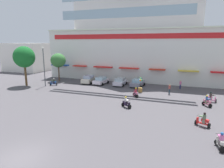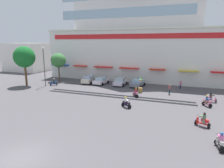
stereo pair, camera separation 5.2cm
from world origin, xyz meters
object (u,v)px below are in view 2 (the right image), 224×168
(plaza_tree_0, at_px, (58,60))
(streetlamp_near, at_px, (44,64))
(plaza_tree_2, at_px, (24,57))
(scooter_rider_1, at_px, (126,103))
(scooter_rider_2, at_px, (54,82))
(pedestrian_0, at_px, (180,84))
(balloon_vendor_cart, at_px, (140,87))
(parked_car_1, at_px, (101,81))
(parked_car_2, at_px, (120,82))
(scooter_rider_0, at_px, (220,142))
(scooter_rider_7, at_px, (211,98))
(scooter_rider_6, at_px, (136,93))
(pedestrian_1, at_px, (170,89))
(scooter_rider_4, at_px, (207,102))
(parked_car_3, at_px, (138,83))
(scooter_rider_3, at_px, (203,121))
(parked_car_0, at_px, (89,79))

(plaza_tree_0, xyz_separation_m, streetlamp_near, (0.62, -5.45, -0.17))
(plaza_tree_2, relative_size, scooter_rider_1, 5.11)
(scooter_rider_2, xyz_separation_m, pedestrian_0, (23.51, 5.62, 0.29))
(balloon_vendor_cart, bearing_deg, parked_car_1, 157.86)
(scooter_rider_2, bearing_deg, parked_car_2, 20.39)
(parked_car_1, bearing_deg, streetlamp_near, -150.02)
(scooter_rider_0, height_order, scooter_rider_7, scooter_rider_7)
(pedestrian_0, distance_m, balloon_vendor_cart, 8.00)
(scooter_rider_1, bearing_deg, scooter_rider_6, 90.71)
(plaza_tree_2, relative_size, scooter_rider_0, 5.10)
(scooter_rider_1, bearing_deg, parked_car_1, 125.80)
(scooter_rider_1, bearing_deg, pedestrian_1, 61.72)
(scooter_rider_1, bearing_deg, scooter_rider_4, 22.67)
(scooter_rider_1, relative_size, scooter_rider_6, 1.00)
(parked_car_3, xyz_separation_m, scooter_rider_7, (12.12, -6.18, -0.14))
(parked_car_2, distance_m, parked_car_3, 3.46)
(scooter_rider_2, bearing_deg, balloon_vendor_cart, 2.65)
(plaza_tree_0, distance_m, plaza_tree_2, 7.16)
(plaza_tree_2, height_order, scooter_rider_0, plaza_tree_2)
(scooter_rider_2, relative_size, pedestrian_1, 0.87)
(scooter_rider_0, bearing_deg, scooter_rider_2, 150.59)
(pedestrian_1, height_order, streetlamp_near, streetlamp_near)
(scooter_rider_1, distance_m, pedestrian_0, 14.99)
(plaza_tree_0, relative_size, scooter_rider_3, 3.95)
(scooter_rider_6, bearing_deg, balloon_vendor_cart, 89.91)
(plaza_tree_0, bearing_deg, scooter_rider_7, -11.25)
(plaza_tree_2, relative_size, parked_car_2, 1.95)
(parked_car_3, distance_m, scooter_rider_1, 12.77)
(parked_car_0, distance_m, scooter_rider_4, 23.20)
(parked_car_3, xyz_separation_m, scooter_rider_6, (1.39, -7.17, -0.15))
(scooter_rider_0, relative_size, scooter_rider_7, 0.99)
(scooter_rider_0, xyz_separation_m, scooter_rider_1, (-9.91, 7.30, -0.02))
(scooter_rider_0, relative_size, scooter_rider_2, 1.02)
(scooter_rider_6, xyz_separation_m, scooter_rider_7, (10.73, 0.99, 0.01))
(parked_car_3, height_order, pedestrian_0, pedestrian_0)
(scooter_rider_0, height_order, scooter_rider_1, scooter_rider_0)
(scooter_rider_3, distance_m, pedestrian_1, 12.59)
(scooter_rider_2, xyz_separation_m, pedestrian_1, (21.95, 0.86, 0.36))
(scooter_rider_0, xyz_separation_m, balloon_vendor_cart, (-9.98, 16.07, 0.18))
(balloon_vendor_cart, bearing_deg, scooter_rider_6, -90.09)
(parked_car_3, distance_m, scooter_rider_6, 7.30)
(parked_car_0, xyz_separation_m, scooter_rider_3, (20.68, -15.46, -0.17))
(pedestrian_1, relative_size, balloon_vendor_cart, 0.67)
(parked_car_1, distance_m, scooter_rider_3, 23.60)
(scooter_rider_6, bearing_deg, pedestrian_0, 51.67)
(scooter_rider_7, height_order, pedestrian_0, pedestrian_0)
(pedestrian_0, bearing_deg, scooter_rider_4, -69.04)
(scooter_rider_0, xyz_separation_m, pedestrian_1, (-5.16, 16.14, 0.34))
(scooter_rider_6, xyz_separation_m, balloon_vendor_cart, (0.01, 3.25, 0.20))
(scooter_rider_4, height_order, scooter_rider_6, scooter_rider_4)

